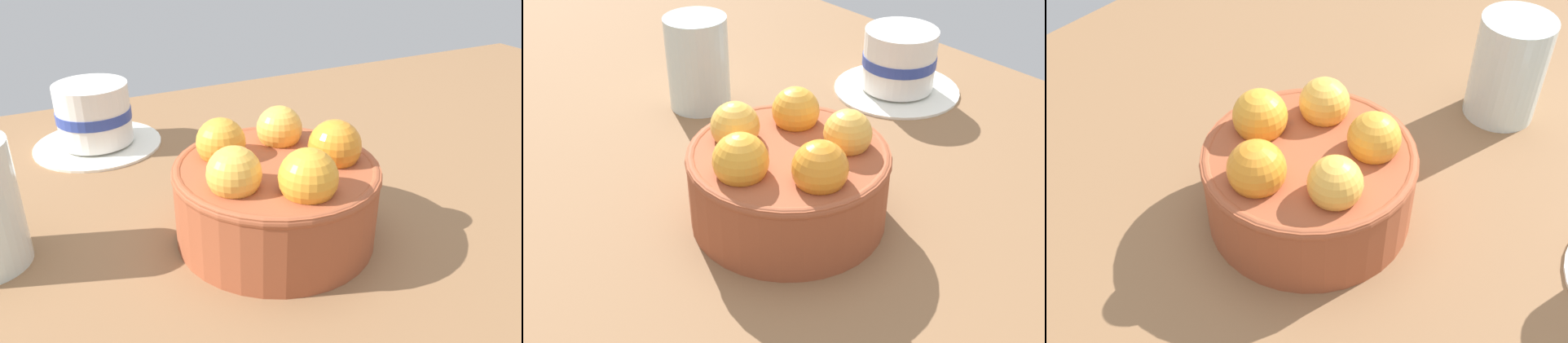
% 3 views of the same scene
% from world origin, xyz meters
% --- Properties ---
extents(ground_plane, '(1.47, 0.82, 0.04)m').
position_xyz_m(ground_plane, '(0.00, 0.00, -0.02)').
color(ground_plane, brown).
extents(terracotta_bowl, '(0.17, 0.17, 0.10)m').
position_xyz_m(terracotta_bowl, '(-0.00, 0.00, 0.04)').
color(terracotta_bowl, '#9E4C2D').
rests_on(terracotta_bowl, ground_plane).
extents(coffee_cup, '(0.14, 0.14, 0.07)m').
position_xyz_m(coffee_cup, '(0.10, -0.26, 0.03)').
color(coffee_cup, white).
rests_on(coffee_cup, ground_plane).
extents(water_glass, '(0.07, 0.07, 0.10)m').
position_xyz_m(water_glass, '(0.22, -0.06, 0.05)').
color(water_glass, silver).
rests_on(water_glass, ground_plane).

